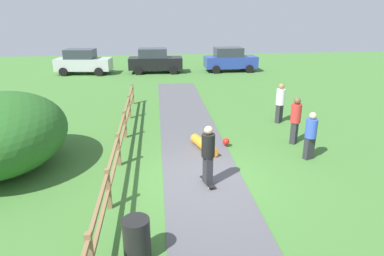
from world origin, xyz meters
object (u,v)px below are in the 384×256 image
at_px(bystander_blue, 311,134).
at_px(parked_car_blue, 230,60).
at_px(bystander_white, 280,101).
at_px(parked_car_silver, 83,62).
at_px(trash_bin, 137,239).
at_px(parked_car_black, 155,61).
at_px(skater_riding, 208,153).
at_px(bystander_red, 296,118).
at_px(skater_fallen, 206,145).

bearing_deg(bystander_blue, parked_car_blue, 86.97).
relative_size(bystander_white, parked_car_silver, 0.41).
xyz_separation_m(parked_car_blue, parked_car_silver, (-11.66, 0.01, 0.00)).
relative_size(trash_bin, parked_car_black, 0.21).
height_order(skater_riding, parked_car_silver, parked_car_silver).
height_order(skater_riding, parked_car_blue, parked_car_blue).
height_order(bystander_red, parked_car_blue, parked_car_blue).
bearing_deg(trash_bin, skater_riding, 57.05).
relative_size(bystander_white, parked_car_blue, 0.42).
xyz_separation_m(bystander_red, parked_car_black, (-5.20, 15.90, -0.03)).
height_order(trash_bin, bystander_white, bystander_white).
bearing_deg(parked_car_black, trash_bin, -91.11).
bearing_deg(parked_car_black, skater_fallen, -83.78).
height_order(bystander_white, parked_car_silver, parked_car_silver).
height_order(parked_car_black, parked_car_silver, same).
xyz_separation_m(skater_fallen, bystander_white, (3.73, 2.84, 0.79)).
bearing_deg(parked_car_black, bystander_red, -71.89).
bearing_deg(bystander_white, bystander_red, -96.86).
xyz_separation_m(trash_bin, skater_fallen, (2.19, 5.47, -0.25)).
xyz_separation_m(skater_riding, bystander_red, (3.73, 2.89, -0.02)).
xyz_separation_m(bystander_blue, bystander_red, (0.04, 1.44, 0.09)).
relative_size(parked_car_black, parked_car_silver, 0.97).
distance_m(trash_bin, parked_car_black, 21.72).
bearing_deg(bystander_blue, bystander_red, 88.22).
relative_size(skater_fallen, parked_car_silver, 0.37).
relative_size(bystander_red, parked_car_black, 0.42).
relative_size(skater_riding, bystander_red, 0.99).
height_order(skater_fallen, bystander_blue, bystander_blue).
relative_size(skater_fallen, parked_car_blue, 0.38).
bearing_deg(bystander_red, trash_bin, -134.06).
xyz_separation_m(skater_riding, parked_car_black, (-1.47, 18.80, -0.06)).
bearing_deg(bystander_red, bystander_blue, -91.78).
bearing_deg(trash_bin, parked_car_black, 88.89).
xyz_separation_m(bystander_blue, bystander_white, (0.35, 3.94, 0.08)).
relative_size(bystander_red, parked_car_silver, 0.41).
bearing_deg(bystander_red, skater_fallen, -174.38).
relative_size(trash_bin, bystander_white, 0.50).
height_order(parked_car_blue, parked_car_silver, same).
bearing_deg(bystander_blue, bystander_white, 84.98).
bearing_deg(parked_car_black, bystander_white, -67.68).
bearing_deg(parked_car_silver, parked_car_blue, -0.03).
xyz_separation_m(bystander_blue, parked_car_blue, (0.92, 17.34, 0.05)).
distance_m(trash_bin, skater_fallen, 5.90).
distance_m(bystander_white, parked_car_black, 14.48).
height_order(bystander_blue, parked_car_black, parked_car_black).
bearing_deg(parked_car_silver, trash_bin, -76.61).
relative_size(bystander_blue, parked_car_silver, 0.38).
xyz_separation_m(bystander_blue, parked_car_silver, (-10.74, 17.34, 0.05)).
distance_m(parked_car_blue, parked_car_silver, 11.66).
xyz_separation_m(bystander_red, parked_car_silver, (-10.79, 15.91, -0.03)).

